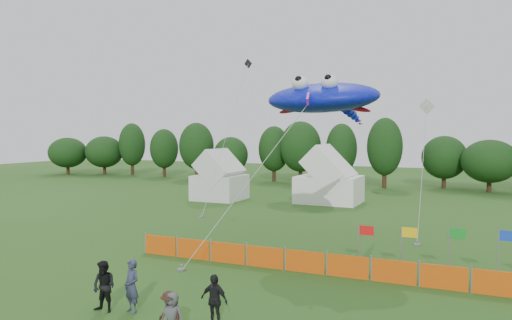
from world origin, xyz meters
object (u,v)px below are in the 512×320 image
at_px(spectator_d, 214,300).
at_px(tent_left, 220,179).
at_px(spectator_e, 172,317).
at_px(spectator_b, 104,287).
at_px(stingray_kite, 325,99).
at_px(barrier_fence, 305,262).
at_px(spectator_a, 132,286).
at_px(spectator_c, 170,316).
at_px(tent_right, 329,181).

bearing_deg(spectator_d, tent_left, 122.96).
bearing_deg(spectator_e, tent_left, 114.36).
bearing_deg(tent_left, spectator_d, -61.70).
height_order(spectator_b, stingray_kite, stingray_kite).
relative_size(tent_left, spectator_b, 2.38).
bearing_deg(barrier_fence, tent_left, 127.42).
relative_size(spectator_a, spectator_e, 1.24).
distance_m(tent_left, spectator_e, 32.51).
distance_m(spectator_b, spectator_d, 4.25).
distance_m(barrier_fence, spectator_a, 8.41).
relative_size(spectator_a, spectator_d, 1.09).
bearing_deg(tent_left, stingray_kite, -45.41).
xyz_separation_m(barrier_fence, spectator_c, (-1.37, -8.84, 0.27)).
relative_size(spectator_c, spectator_e, 1.00).
xyz_separation_m(spectator_a, stingray_kite, (3.36, 12.57, 7.35)).
distance_m(spectator_b, spectator_c, 3.69).
bearing_deg(spectator_d, spectator_a, -173.09).
distance_m(spectator_a, stingray_kite, 14.95).
bearing_deg(spectator_e, tent_right, 95.79).
height_order(tent_left, spectator_e, tent_left).
relative_size(tent_left, spectator_a, 2.31).
xyz_separation_m(tent_right, spectator_b, (0.48, -30.32, -1.11)).
relative_size(tent_left, spectator_c, 2.84).
distance_m(spectator_b, spectator_e, 3.82).
height_order(tent_left, spectator_b, tent_left).
bearing_deg(stingray_kite, spectator_b, -108.31).
distance_m(spectator_b, stingray_kite, 15.51).
xyz_separation_m(tent_right, stingray_kite, (4.77, -17.37, 6.27)).
relative_size(tent_left, tent_right, 0.77).
xyz_separation_m(barrier_fence, stingray_kite, (-0.62, 5.17, 7.80)).
xyz_separation_m(barrier_fence, spectator_e, (-1.25, -8.89, 0.27)).
bearing_deg(stingray_kite, spectator_a, -104.96).
xyz_separation_m(barrier_fence, spectator_a, (-3.98, -7.40, 0.45)).
distance_m(spectator_a, spectator_c, 2.99).
distance_m(tent_left, spectator_b, 30.04).
relative_size(spectator_b, spectator_c, 1.19).
bearing_deg(tent_left, spectator_b, -69.27).
bearing_deg(tent_left, spectator_c, -64.08).
bearing_deg(barrier_fence, spectator_d, -95.36).
bearing_deg(spectator_b, spectator_a, 21.09).
height_order(spectator_a, spectator_c, spectator_a).
bearing_deg(tent_right, stingray_kite, -74.64).
xyz_separation_m(tent_right, spectator_c, (4.02, -31.38, -1.25)).
bearing_deg(spectator_d, spectator_e, -104.65).
bearing_deg(stingray_kite, tent_left, 134.59).
xyz_separation_m(spectator_c, stingray_kite, (0.75, 14.01, 7.53)).
bearing_deg(spectator_b, tent_right, 89.52).
bearing_deg(tent_right, barrier_fence, -76.56).
xyz_separation_m(spectator_a, spectator_e, (2.73, -1.49, -0.18)).
bearing_deg(tent_right, tent_left, -167.53).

